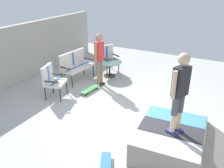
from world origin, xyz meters
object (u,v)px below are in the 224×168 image
Objects in this scene: patio_bench at (75,63)px; patio_table at (110,66)px; patio_chair_near_house at (108,56)px; skate_ramp at (171,140)px; patio_chair_by_wall at (52,78)px; person_watching at (99,56)px; skateboard_spare at (106,167)px; person_skater at (180,89)px; skateboard_by_bench at (90,89)px.

patio_table is at bearing -48.11° from patio_bench.
skate_ramp is at bearing -134.99° from patio_chair_near_house.
patio_chair_by_wall reaches higher than skate_ramp.
skate_ramp is at bearing -100.94° from patio_chair_by_wall.
person_watching is at bearing -162.74° from patio_chair_near_house.
patio_bench is at bearing 7.89° from patio_chair_by_wall.
skateboard_spare is at bearing 140.75° from skate_ramp.
patio_chair_by_wall is at bearing -172.11° from patio_bench.
patio_bench and patio_chair_by_wall have the same top height.
patio_chair_near_house is at bearing -8.76° from patio_chair_by_wall.
person_skater is at bearing -138.13° from skate_ramp.
patio_table is (2.29, -0.73, -0.21)m from patio_chair_by_wall.
patio_chair_near_house is 1.99m from skateboard_by_bench.
skateboard_by_bench is at bearing -43.82° from patio_chair_by_wall.
person_watching reaches higher than patio_chair_by_wall.
person_watching is (-0.83, -0.08, 0.64)m from patio_table.
patio_table reaches higher than skate_ramp.
patio_table is 4.59m from person_skater.
patio_bench is 1.61× the size of skateboard_spare.
skateboard_spare is (-4.61, -2.54, -0.53)m from patio_chair_near_house.
patio_bench is at bearing 43.37° from skateboard_spare.
skateboard_by_bench is (-0.61, 0.00, -0.96)m from person_watching.
person_skater is (-0.05, -0.05, 1.23)m from skate_ramp.
person_skater is (-2.26, -3.13, 0.46)m from person_watching.
patio_bench and patio_chair_near_house have the same top height.
skate_ramp is at bearing -117.40° from skateboard_by_bench.
skate_ramp is 1.31× the size of person_skater.
patio_chair_by_wall reaches higher than patio_table.
person_skater is 2.04m from skateboard_spare.
person_watching reaches higher than patio_table.
skate_ramp is 2.11× the size of patio_chair_near_house.
patio_table is (3.04, 3.16, 0.13)m from skate_ramp.
skateboard_by_bench is (1.65, 3.13, -1.42)m from person_skater.
patio_bench is 0.78× the size of person_skater.
person_watching reaches higher than patio_chair_near_house.
person_watching is at bearing 54.14° from person_skater.
person_skater reaches higher than skate_ramp.
person_watching is 1.07× the size of person_skater.
patio_table is at bearing 28.07° from skateboard_spare.
patio_bench is at bearing 58.93° from skateboard_by_bench.
patio_chair_by_wall is at bearing 136.18° from skateboard_by_bench.
person_skater reaches higher than patio_bench.
person_skater reaches higher than patio_table.
person_watching reaches higher than patio_bench.
patio_bench is 1.47m from patio_chair_by_wall.
patio_chair_by_wall is 1.13× the size of patio_table.
patio_chair_near_house reaches higher than skateboard_by_bench.
patio_bench is at bearing 61.37° from person_skater.
person_watching is at bearing 32.69° from skateboard_spare.
person_watching is (0.00, -1.01, 0.43)m from patio_bench.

